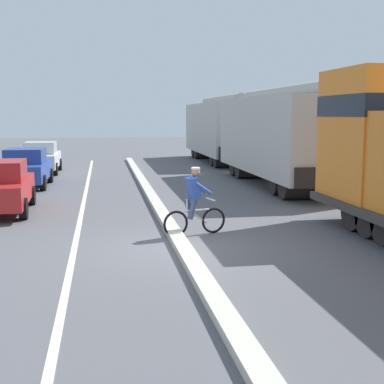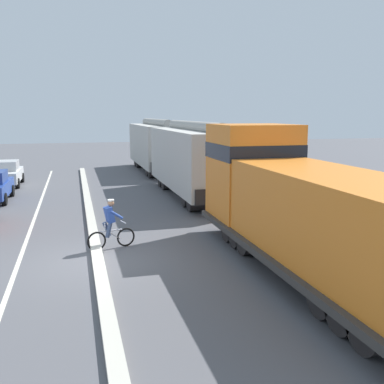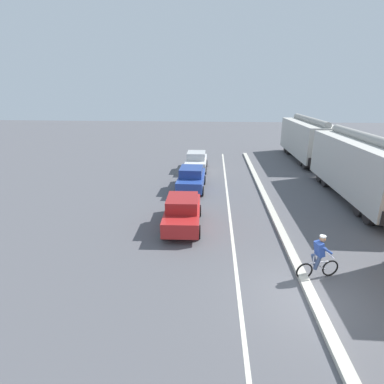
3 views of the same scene
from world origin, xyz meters
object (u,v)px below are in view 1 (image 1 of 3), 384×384
(hopper_car_middle, at_px, (221,129))
(parked_car_white, at_px, (41,157))
(hopper_car_lead, at_px, (281,137))
(parked_car_red, at_px, (0,187))
(cyclist, at_px, (194,203))
(parked_car_blue, at_px, (26,168))

(hopper_car_middle, xyz_separation_m, parked_car_white, (-10.63, -4.89, -1.26))
(hopper_car_lead, distance_m, parked_car_red, 11.71)
(parked_car_white, bearing_deg, cyclist, -70.85)
(parked_car_red, height_order, parked_car_blue, same)
(hopper_car_middle, distance_m, cyclist, 21.09)
(hopper_car_middle, bearing_deg, parked_car_red, -123.05)
(hopper_car_lead, xyz_separation_m, parked_car_red, (-10.63, -4.74, -1.26))
(parked_car_blue, bearing_deg, cyclist, -61.85)
(cyclist, bearing_deg, parked_car_white, 109.15)
(hopper_car_middle, height_order, parked_car_blue, hopper_car_middle)
(parked_car_red, xyz_separation_m, parked_car_white, (0.01, 11.45, 0.00))
(parked_car_white, bearing_deg, hopper_car_lead, -32.26)
(hopper_car_lead, xyz_separation_m, cyclist, (-5.25, -8.78, -1.26))
(parked_car_blue, xyz_separation_m, parked_car_white, (0.02, 5.41, 0.00))
(hopper_car_lead, xyz_separation_m, parked_car_white, (-10.63, 6.71, -1.26))
(hopper_car_middle, bearing_deg, cyclist, -104.44)
(hopper_car_middle, relative_size, parked_car_blue, 2.51)
(parked_car_blue, distance_m, cyclist, 11.44)
(parked_car_red, xyz_separation_m, parked_car_blue, (-0.01, 6.04, 0.00))
(hopper_car_lead, xyz_separation_m, parked_car_blue, (-10.64, 1.30, -1.26))
(parked_car_white, bearing_deg, hopper_car_middle, 24.72)
(hopper_car_middle, distance_m, parked_car_blue, 14.87)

